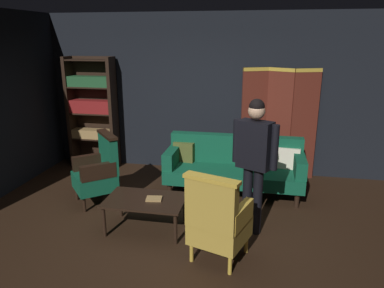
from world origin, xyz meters
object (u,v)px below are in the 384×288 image
velvet_couch (234,165)px  armchair_wing_left (99,171)px  standing_figure (254,155)px  book_tan_leather (154,199)px  bookshelf (93,110)px  coffee_table (145,202)px  folding_screen (278,122)px  armchair_gilt_accent (218,220)px

velvet_couch → armchair_wing_left: (-1.93, -0.76, 0.04)m
standing_figure → book_tan_leather: size_ratio=8.77×
bookshelf → coffee_table: bookshelf is taller
coffee_table → standing_figure: size_ratio=0.59×
folding_screen → armchair_gilt_accent: bearing=-104.6°
armchair_gilt_accent → book_tan_leather: bearing=149.9°
coffee_table → standing_figure: standing_figure is taller
coffee_table → armchair_gilt_accent: size_ratio=0.96×
armchair_gilt_accent → book_tan_leather: (-0.86, 0.50, -0.06)m
bookshelf → armchair_gilt_accent: size_ratio=1.97×
velvet_couch → coffee_table: size_ratio=2.12×
folding_screen → standing_figure: size_ratio=1.12×
folding_screen → standing_figure: 2.02m
armchair_wing_left → standing_figure: standing_figure is taller
bookshelf → coffee_table: size_ratio=2.05×
bookshelf → coffee_table: (1.70, -2.16, -0.70)m
armchair_gilt_accent → standing_figure: standing_figure is taller
standing_figure → folding_screen: bearing=79.9°
velvet_couch → armchair_wing_left: 2.08m
velvet_couch → book_tan_leather: velvet_couch is taller
folding_screen → coffee_table: bearing=-127.4°
bookshelf → book_tan_leather: bearing=-49.9°
armchair_wing_left → folding_screen: bearing=30.5°
bookshelf → standing_figure: (3.02, -1.95, -0.05)m
folding_screen → bookshelf: size_ratio=0.93×
folding_screen → coffee_table: 2.83m
armchair_wing_left → book_tan_leather: size_ratio=5.36×
armchair_wing_left → book_tan_leather: (1.04, -0.65, -0.06)m
book_tan_leather → standing_figure: bearing=9.5°
folding_screen → armchair_wing_left: (-2.61, -1.54, -0.50)m
velvet_couch → armchair_wing_left: armchair_wing_left is taller
coffee_table → velvet_couch: bearing=54.6°
folding_screen → armchair_wing_left: size_ratio=1.83×
folding_screen → standing_figure: (-0.35, -1.99, 0.04)m
armchair_gilt_accent → folding_screen: bearing=75.4°
folding_screen → standing_figure: bearing=-100.1°
standing_figure → coffee_table: bearing=-171.0°
coffee_table → armchair_wing_left: size_ratio=0.96×
velvet_couch → armchair_gilt_accent: armchair_gilt_accent is taller
coffee_table → armchair_wing_left: 1.15m
armchair_wing_left → coffee_table: bearing=-35.3°
armchair_gilt_accent → book_tan_leather: size_ratio=5.36×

